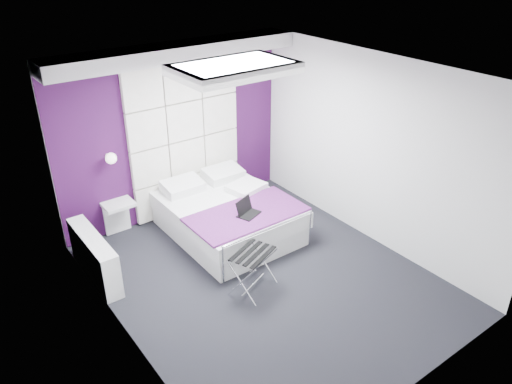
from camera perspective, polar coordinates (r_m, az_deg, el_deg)
floor at (r=6.43m, az=1.01°, el=-9.78°), size 4.40×4.40×0.00m
ceiling at (r=5.27m, az=1.25°, el=13.31°), size 4.40×4.40×0.00m
wall_back at (r=7.45m, az=-9.35°, el=6.77°), size 3.60×0.00×3.60m
wall_left at (r=4.98m, az=-15.58°, el=-5.02°), size 0.00×4.40×4.40m
wall_right at (r=6.88m, az=13.10°, el=4.65°), size 0.00×4.40×4.40m
accent_wall at (r=7.44m, az=-9.32°, el=6.75°), size 3.58×0.02×2.58m
soffit at (r=6.90m, az=-9.11°, el=15.54°), size 3.58×0.50×0.20m
headboard at (r=7.51m, az=-8.05°, el=5.97°), size 1.80×0.08×2.30m
skylight at (r=5.76m, az=-2.53°, el=13.99°), size 1.36×0.86×0.12m
wall_lamp at (r=6.97m, az=-16.36°, el=3.82°), size 0.15×0.15×0.15m
radiator at (r=6.59m, az=-17.98°, el=-7.06°), size 0.22×1.20×0.60m
bed at (r=7.18m, az=-3.25°, el=-2.69°), size 1.59×1.92×0.68m
nightstand at (r=7.24m, az=-15.46°, el=-1.38°), size 0.42×0.33×0.05m
luggage_rack at (r=6.10m, az=-0.38°, el=-9.01°), size 0.53×0.39×0.53m
laptop at (r=6.68m, az=-1.02°, el=-2.10°), size 0.31×0.22×0.22m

